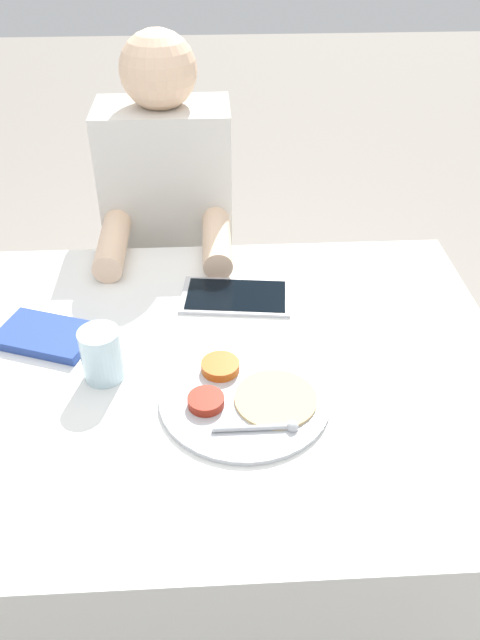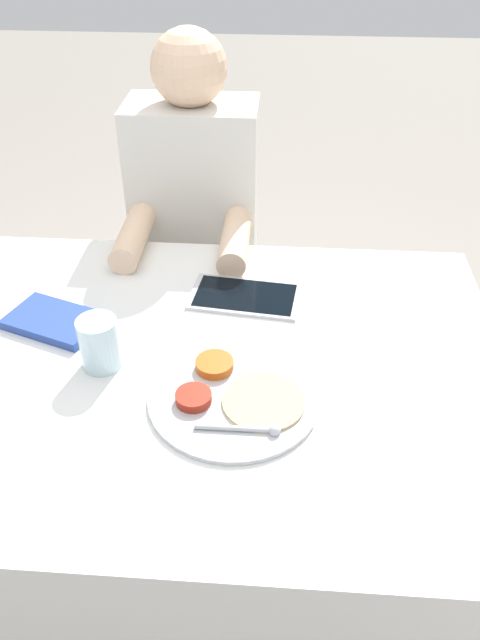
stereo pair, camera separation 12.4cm
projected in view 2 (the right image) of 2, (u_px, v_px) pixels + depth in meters
ground_plane at (197, 567)px, 1.67m from camera, size 12.00×12.00×0.00m
dining_table at (191, 480)px, 1.45m from camera, size 1.29×0.92×0.73m
thali_tray at (233, 395)px, 1.14m from camera, size 0.32×0.32×0.03m
red_notebook at (54, 321)px, 1.32m from camera, size 0.22×0.18×0.02m
tablet_device at (245, 296)px, 1.40m from camera, size 0.26×0.17×0.01m
person_diner at (198, 259)px, 1.83m from camera, size 0.34×0.45×1.21m
drinking_glass at (99, 343)px, 1.19m from camera, size 0.08×0.08×0.11m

